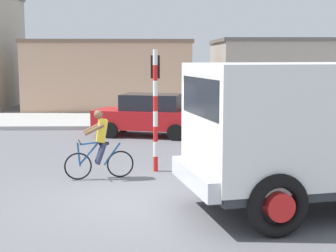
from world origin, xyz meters
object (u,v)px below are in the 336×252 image
(pedestrian_near_kerb, at_px, (205,116))
(car_white_mid, at_px, (149,115))
(truck_foreground, at_px, (325,126))
(cyclist, at_px, (99,144))
(traffic_light_pole, at_px, (155,93))

(pedestrian_near_kerb, bearing_deg, car_white_mid, 158.32)
(truck_foreground, bearing_deg, cyclist, 150.38)
(traffic_light_pole, xyz_separation_m, pedestrian_near_kerb, (1.79, 5.12, -1.22))
(cyclist, xyz_separation_m, traffic_light_pole, (1.39, 0.86, 1.20))
(car_white_mid, bearing_deg, truck_foreground, -69.36)
(cyclist, bearing_deg, car_white_mid, 80.44)
(cyclist, distance_m, traffic_light_pole, 2.03)
(car_white_mid, bearing_deg, pedestrian_near_kerb, -21.68)
(traffic_light_pole, bearing_deg, cyclist, -148.34)
(cyclist, bearing_deg, traffic_light_pole, 31.66)
(truck_foreground, distance_m, traffic_light_pole, 4.86)
(traffic_light_pole, bearing_deg, pedestrian_near_kerb, 70.75)
(cyclist, relative_size, traffic_light_pole, 0.54)
(truck_foreground, distance_m, cyclist, 5.47)
(truck_foreground, height_order, pedestrian_near_kerb, truck_foreground)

